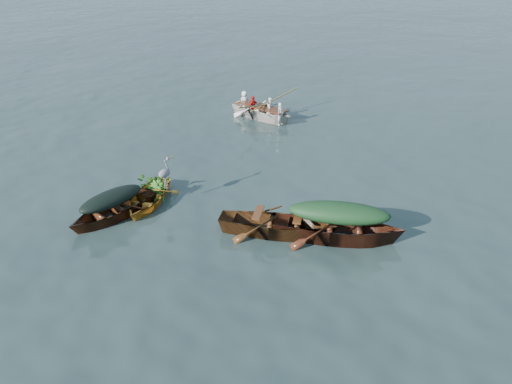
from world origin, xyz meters
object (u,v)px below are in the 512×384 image
at_px(heron, 165,178).
at_px(dark_covered_boat, 114,217).
at_px(yellow_dinghy, 148,204).
at_px(rowed_boat, 262,119).
at_px(open_wooden_boat, 278,234).
at_px(green_tarp_boat, 337,240).

bearing_deg(heron, dark_covered_boat, -140.62).
relative_size(yellow_dinghy, rowed_boat, 0.70).
distance_m(yellow_dinghy, open_wooden_boat, 3.97).
distance_m(green_tarp_boat, open_wooden_boat, 1.51).
height_order(dark_covered_boat, rowed_boat, rowed_boat).
distance_m(yellow_dinghy, green_tarp_boat, 5.44).
xyz_separation_m(yellow_dinghy, green_tarp_boat, (5.17, 1.68, 0.00)).
distance_m(yellow_dinghy, heron, 1.02).
relative_size(yellow_dinghy, heron, 3.22).
relative_size(yellow_dinghy, open_wooden_boat, 0.71).
xyz_separation_m(open_wooden_boat, rowed_boat, (-5.79, 6.88, 0.00)).
bearing_deg(yellow_dinghy, rowed_boat, 77.36).
xyz_separation_m(yellow_dinghy, open_wooden_boat, (3.85, 0.96, 0.00)).
bearing_deg(green_tarp_boat, open_wooden_boat, 90.00).
xyz_separation_m(yellow_dinghy, dark_covered_boat, (-0.15, -1.09, 0.00)).
bearing_deg(open_wooden_boat, dark_covered_boat, 90.06).
bearing_deg(rowed_boat, open_wooden_boat, -136.95).
bearing_deg(heron, yellow_dinghy, -174.81).
relative_size(dark_covered_boat, rowed_boat, 0.82).
bearing_deg(dark_covered_boat, heron, 67.90).
xyz_separation_m(rowed_boat, heron, (2.41, -7.55, 0.85)).
relative_size(dark_covered_boat, green_tarp_boat, 0.77).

